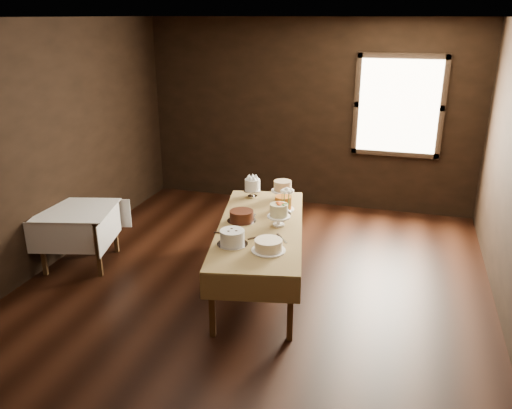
% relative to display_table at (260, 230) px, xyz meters
% --- Properties ---
extents(floor, '(5.00, 6.00, 0.01)m').
position_rel_display_table_xyz_m(floor, '(-0.03, -0.25, -0.65)').
color(floor, black).
rests_on(floor, ground).
extents(ceiling, '(5.00, 6.00, 0.01)m').
position_rel_display_table_xyz_m(ceiling, '(-0.03, -0.25, 2.15)').
color(ceiling, beige).
rests_on(ceiling, wall_back).
extents(wall_back, '(5.00, 0.02, 2.80)m').
position_rel_display_table_xyz_m(wall_back, '(-0.03, 2.75, 0.75)').
color(wall_back, black).
rests_on(wall_back, ground).
extents(wall_front, '(5.00, 0.02, 2.80)m').
position_rel_display_table_xyz_m(wall_front, '(-0.03, -3.25, 0.75)').
color(wall_front, black).
rests_on(wall_front, ground).
extents(wall_left, '(0.02, 6.00, 2.80)m').
position_rel_display_table_xyz_m(wall_left, '(-2.53, -0.25, 0.75)').
color(wall_left, black).
rests_on(wall_left, ground).
extents(window, '(1.10, 0.05, 1.30)m').
position_rel_display_table_xyz_m(window, '(1.27, 2.69, 0.95)').
color(window, '#FFEABF').
rests_on(window, wall_back).
extents(display_table, '(1.31, 2.39, 0.70)m').
position_rel_display_table_xyz_m(display_table, '(0.00, 0.00, 0.00)').
color(display_table, '#3E2814').
rests_on(display_table, ground).
extents(side_table, '(1.00, 1.00, 0.69)m').
position_rel_display_table_xyz_m(side_table, '(-2.19, -0.12, -0.04)').
color(side_table, '#3E2814').
rests_on(side_table, ground).
extents(cake_meringue, '(0.26, 0.26, 0.24)m').
position_rel_display_table_xyz_m(cake_meringue, '(-0.34, 0.85, 0.16)').
color(cake_meringue, silver).
rests_on(cake_meringue, display_table).
extents(cake_speckled, '(0.28, 0.28, 0.24)m').
position_rel_display_table_xyz_m(cake_speckled, '(0.03, 0.88, 0.16)').
color(cake_speckled, white).
rests_on(cake_speckled, display_table).
extents(cake_caramel, '(0.26, 0.26, 0.16)m').
position_rel_display_table_xyz_m(cake_caramel, '(0.12, 0.53, 0.13)').
color(cake_caramel, white).
rests_on(cake_caramel, display_table).
extents(cake_chocolate, '(0.32, 0.32, 0.12)m').
position_rel_display_table_xyz_m(cake_chocolate, '(-0.23, 0.04, 0.11)').
color(cake_chocolate, silver).
rests_on(cake_chocolate, display_table).
extents(cake_flowers, '(0.26, 0.26, 0.26)m').
position_rel_display_table_xyz_m(cake_flowers, '(0.19, 0.05, 0.16)').
color(cake_flowers, white).
rests_on(cake_flowers, display_table).
extents(cake_swirl, '(0.34, 0.34, 0.15)m').
position_rel_display_table_xyz_m(cake_swirl, '(-0.12, -0.56, 0.12)').
color(cake_swirl, silver).
rests_on(cake_swirl, display_table).
extents(cake_cream, '(0.37, 0.37, 0.11)m').
position_rel_display_table_xyz_m(cake_cream, '(0.25, -0.60, 0.11)').
color(cake_cream, white).
rests_on(cake_cream, display_table).
extents(cake_server_a, '(0.19, 0.18, 0.01)m').
position_rel_display_table_xyz_m(cake_server_a, '(0.11, -0.29, 0.05)').
color(cake_server_a, silver).
rests_on(cake_server_a, display_table).
extents(cake_server_b, '(0.16, 0.21, 0.01)m').
position_rel_display_table_xyz_m(cake_server_b, '(0.34, -0.32, 0.05)').
color(cake_server_b, silver).
rests_on(cake_server_b, display_table).
extents(cake_server_c, '(0.06, 0.24, 0.01)m').
position_rel_display_table_xyz_m(cake_server_c, '(-0.14, 0.23, 0.05)').
color(cake_server_c, silver).
rests_on(cake_server_c, display_table).
extents(cake_server_d, '(0.06, 0.24, 0.01)m').
position_rel_display_table_xyz_m(cake_server_d, '(0.23, 0.26, 0.05)').
color(cake_server_d, silver).
rests_on(cake_server_d, display_table).
extents(cake_server_e, '(0.24, 0.04, 0.01)m').
position_rel_display_table_xyz_m(cake_server_e, '(-0.24, -0.33, 0.05)').
color(cake_server_e, silver).
rests_on(cake_server_e, display_table).
extents(flower_vase, '(0.16, 0.16, 0.12)m').
position_rel_display_table_xyz_m(flower_vase, '(0.21, 0.32, 0.11)').
color(flower_vase, '#2D2823').
rests_on(flower_vase, display_table).
extents(flower_bouquet, '(0.14, 0.14, 0.20)m').
position_rel_display_table_xyz_m(flower_bouquet, '(0.21, 0.32, 0.29)').
color(flower_bouquet, white).
rests_on(flower_bouquet, flower_vase).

